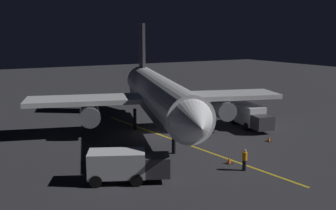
{
  "coord_description": "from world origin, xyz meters",
  "views": [
    {
      "loc": [
        19.16,
        36.11,
        10.74
      ],
      "look_at": [
        0.0,
        2.0,
        3.5
      ],
      "focal_mm": 41.56,
      "sensor_mm": 36.0,
      "label": 1
    }
  ],
  "objects": [
    {
      "name": "traffic_cone_near_left",
      "position": [
        -0.75,
        4.64,
        0.25
      ],
      "size": [
        0.5,
        0.5,
        0.55
      ],
      "color": "#EA590F",
      "rests_on": "ground_plane"
    },
    {
      "name": "apron_guide_stripe",
      "position": [
        -0.35,
        4.0,
        0.0
      ],
      "size": [
        4.0,
        28.88,
        0.01
      ],
      "primitive_type": "cube",
      "rotation": [
        0.0,
        0.0,
        0.13
      ],
      "color": "gold",
      "rests_on": "ground_plane"
    },
    {
      "name": "traffic_cone_near_right",
      "position": [
        5.04,
        3.21,
        0.25
      ],
      "size": [
        0.5,
        0.5,
        0.55
      ],
      "color": "#EA590F",
      "rests_on": "ground_plane"
    },
    {
      "name": "traffic_cone_under_wing",
      "position": [
        -0.51,
        11.51,
        0.25
      ],
      "size": [
        0.5,
        0.5,
        0.55
      ],
      "color": "#EA590F",
      "rests_on": "ground_plane"
    },
    {
      "name": "ground_crew_worker",
      "position": [
        -0.55,
        13.41,
        0.89
      ],
      "size": [
        0.4,
        0.4,
        1.74
      ],
      "color": "black",
      "rests_on": "ground_plane"
    },
    {
      "name": "ground_plane",
      "position": [
        0.0,
        0.0,
        -0.1
      ],
      "size": [
        180.0,
        180.0,
        0.2
      ],
      "primitive_type": "cube",
      "color": "#2E2E34"
    },
    {
      "name": "catering_truck",
      "position": [
        -10.41,
        2.66,
        1.34
      ],
      "size": [
        3.29,
        6.85,
        2.61
      ],
      "color": "silver",
      "rests_on": "ground_plane"
    },
    {
      "name": "traffic_cone_far",
      "position": [
        -8.23,
        8.1,
        0.25
      ],
      "size": [
        0.5,
        0.5,
        0.55
      ],
      "color": "#EA590F",
      "rests_on": "ground_plane"
    },
    {
      "name": "baggage_truck",
      "position": [
        8.6,
        10.96,
        1.2
      ],
      "size": [
        6.21,
        4.37,
        2.31
      ],
      "color": "silver",
      "rests_on": "ground_plane"
    },
    {
      "name": "airliner",
      "position": [
        -0.17,
        -0.55,
        4.17
      ],
      "size": [
        27.85,
        32.4,
        12.01
      ],
      "color": "white",
      "rests_on": "ground_plane"
    }
  ]
}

